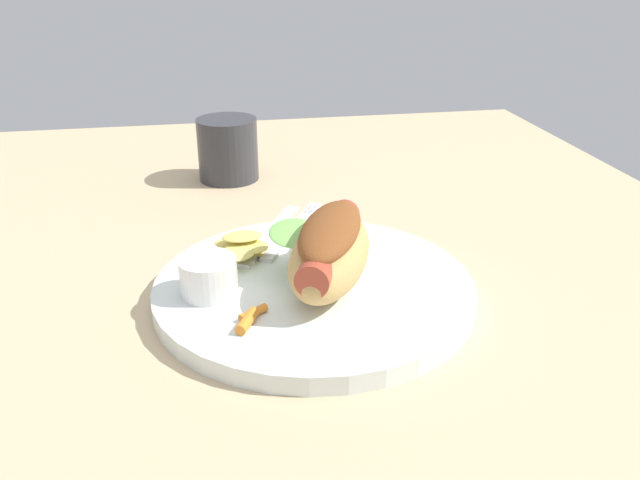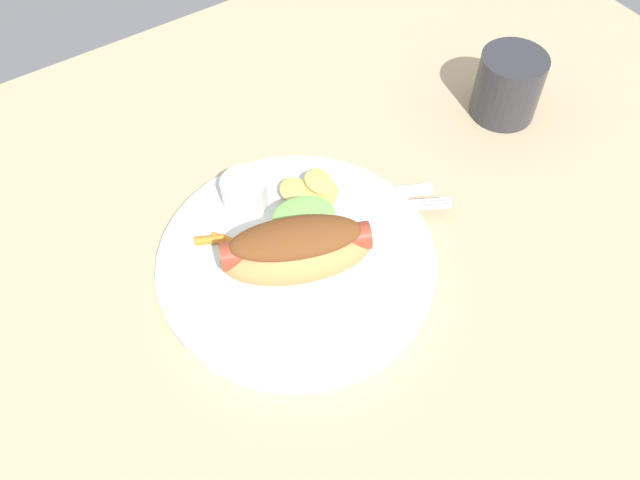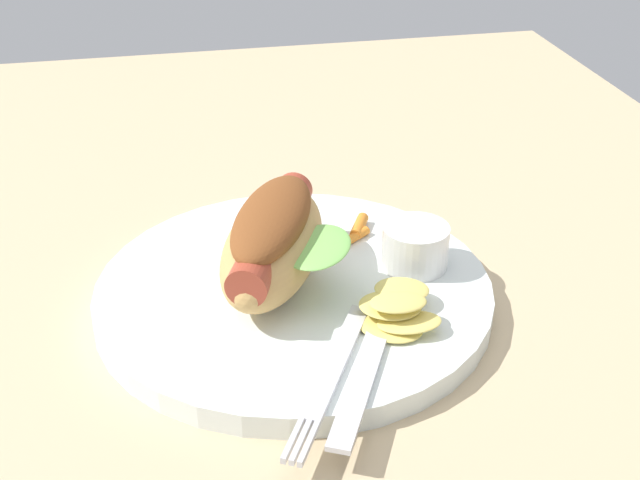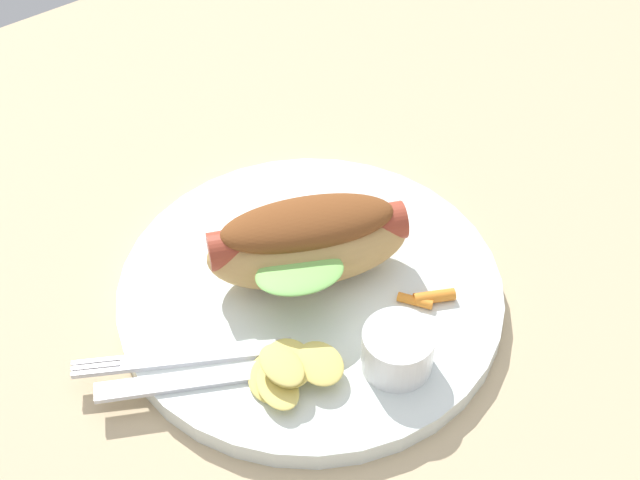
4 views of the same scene
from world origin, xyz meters
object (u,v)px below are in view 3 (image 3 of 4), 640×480
(fork, at_px, (332,373))
(sauce_ramekin, at_px, (415,246))
(plate, at_px, (294,293))
(chips_pile, at_px, (397,310))
(carrot_garnish, at_px, (358,230))
(hot_dog, at_px, (267,240))
(knife, at_px, (367,366))

(fork, bearing_deg, sauce_ramekin, 170.65)
(plate, xyz_separation_m, sauce_ramekin, (0.01, -0.09, 0.02))
(chips_pile, xyz_separation_m, carrot_garnish, (0.12, -0.00, -0.01))
(sauce_ramekin, height_order, fork, sauce_ramekin)
(hot_dog, height_order, sauce_ramekin, hot_dog)
(plate, relative_size, fork, 2.05)
(chips_pile, relative_size, carrot_garnish, 1.85)
(hot_dog, distance_m, fork, 0.12)
(fork, height_order, carrot_garnish, carrot_garnish)
(plate, height_order, knife, knife)
(fork, relative_size, chips_pile, 1.92)
(hot_dog, relative_size, carrot_garnish, 4.16)
(plate, bearing_deg, chips_pile, -136.03)
(fork, xyz_separation_m, carrot_garnish, (0.16, -0.06, 0.00))
(plate, relative_size, hot_dog, 1.76)
(plate, height_order, hot_dog, hot_dog)
(plate, bearing_deg, fork, -177.67)
(hot_dog, bearing_deg, chips_pile, 71.01)
(hot_dog, height_order, chips_pile, hot_dog)
(sauce_ramekin, xyz_separation_m, chips_pile, (-0.06, 0.03, -0.01))
(plate, relative_size, carrot_garnish, 7.31)
(knife, xyz_separation_m, carrot_garnish, (0.16, -0.03, 0.00))
(plate, xyz_separation_m, knife, (-0.10, -0.03, 0.01))
(sauce_ramekin, xyz_separation_m, fork, (-0.11, 0.08, -0.01))
(sauce_ramekin, bearing_deg, plate, 93.83)
(sauce_ramekin, distance_m, chips_pile, 0.07)
(fork, bearing_deg, plate, -149.20)
(knife, bearing_deg, fork, -56.74)
(fork, relative_size, carrot_garnish, 3.56)
(sauce_ramekin, xyz_separation_m, carrot_garnish, (0.05, 0.03, -0.01))
(knife, bearing_deg, hot_dog, -131.81)
(hot_dog, xyz_separation_m, knife, (-0.11, -0.04, -0.03))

